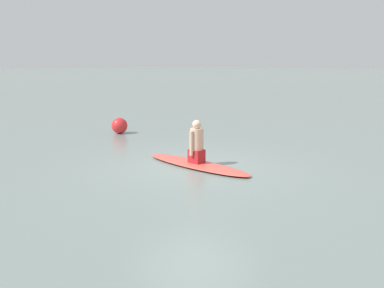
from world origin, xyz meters
name	(u,v)px	position (x,y,z in m)	size (l,w,h in m)	color
ground_plane	(195,167)	(0.00, 0.00, 0.00)	(400.00, 400.00, 0.00)	slate
surfboard	(197,164)	(-0.09, -0.02, 0.04)	(3.04, 0.72, 0.09)	#D84C3F
person_paddler	(197,143)	(-0.09, -0.02, 0.53)	(0.42, 0.32, 0.98)	#A51E23
buoy_marker	(120,126)	(-1.54, -4.98, 0.27)	(0.53, 0.53, 0.53)	red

